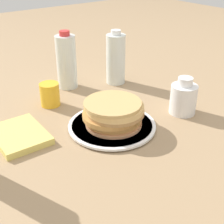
{
  "coord_description": "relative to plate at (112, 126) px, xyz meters",
  "views": [
    {
      "loc": [
        -0.62,
        0.48,
        0.5
      ],
      "look_at": [
        0.03,
        -0.01,
        0.05
      ],
      "focal_mm": 50.0,
      "sensor_mm": 36.0,
      "label": 1
    }
  ],
  "objects": [
    {
      "name": "pancake_stack",
      "position": [
        -0.0,
        -0.0,
        0.04
      ],
      "size": [
        0.18,
        0.18,
        0.08
      ],
      "color": "tan",
      "rests_on": "plate"
    },
    {
      "name": "water_bottle_near",
      "position": [
        0.27,
        -0.23,
        0.09
      ],
      "size": [
        0.08,
        0.08,
        0.21
      ],
      "color": "silver",
      "rests_on": "ground_plane"
    },
    {
      "name": "napkin",
      "position": [
        0.11,
        0.25,
        0.0
      ],
      "size": [
        0.18,
        0.14,
        0.02
      ],
      "color": "#E5D166",
      "rests_on": "ground_plane"
    },
    {
      "name": "water_bottle_far",
      "position": [
        0.35,
        -0.05,
        0.1
      ],
      "size": [
        0.08,
        0.08,
        0.22
      ],
      "color": "silver",
      "rests_on": "ground_plane"
    },
    {
      "name": "juice_glass",
      "position": [
        0.25,
        0.08,
        0.03
      ],
      "size": [
        0.07,
        0.07,
        0.08
      ],
      "color": "yellow",
      "rests_on": "ground_plane"
    },
    {
      "name": "cream_jug",
      "position": [
        -0.06,
        -0.24,
        0.05
      ],
      "size": [
        0.09,
        0.09,
        0.12
      ],
      "color": "white",
      "rests_on": "ground_plane"
    },
    {
      "name": "plate",
      "position": [
        0.0,
        0.0,
        0.0
      ],
      "size": [
        0.27,
        0.27,
        0.01
      ],
      "color": "white",
      "rests_on": "ground_plane"
    },
    {
      "name": "ground_plane",
      "position": [
        -0.03,
        0.01,
        -0.01
      ],
      "size": [
        4.0,
        4.0,
        0.0
      ],
      "primitive_type": "plane",
      "color": "#9E7F5B"
    }
  ]
}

